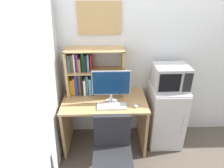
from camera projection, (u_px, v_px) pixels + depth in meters
name	position (u px, v px, depth m)	size (l,w,h in m)	color
wall_back	(203.00, 52.00, 2.80)	(6.40, 0.04, 2.60)	silver
wall_left	(6.00, 133.00, 1.30)	(0.04, 4.40, 2.60)	silver
desk	(105.00, 115.00, 2.81)	(1.12, 0.66, 0.77)	tan
hutch_bookshelf	(87.00, 72.00, 2.73)	(0.77, 0.28, 0.65)	tan
monitor	(111.00, 85.00, 2.53)	(0.49, 0.16, 0.44)	#B7B7BC
keyboard	(112.00, 106.00, 2.53)	(0.37, 0.16, 0.02)	silver
computer_mouse	(136.00, 105.00, 2.54)	(0.05, 0.09, 0.03)	silver
mini_fridge	(165.00, 116.00, 2.90)	(0.47, 0.52, 0.91)	silver
microwave	(171.00, 77.00, 2.63)	(0.44, 0.36, 0.32)	#ADADB2
desk_chair	(112.00, 160.00, 2.26)	(0.49, 0.49, 0.90)	black
wall_corkboard	(99.00, 18.00, 2.52)	(0.56, 0.02, 0.41)	tan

